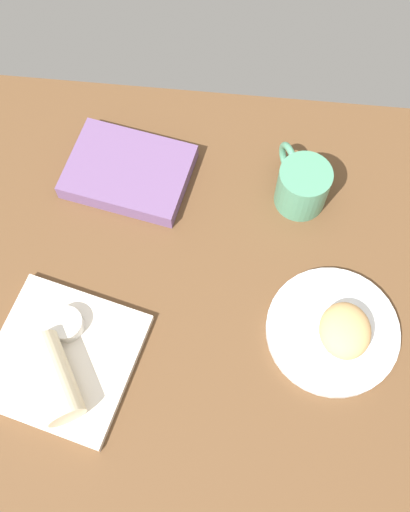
% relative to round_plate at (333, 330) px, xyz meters
% --- Properties ---
extents(dining_table, '(1.10, 0.90, 0.04)m').
position_rel_round_plate_xyz_m(dining_table, '(0.16, -0.02, -0.03)').
color(dining_table, brown).
rests_on(dining_table, ground).
extents(round_plate, '(0.22, 0.22, 0.01)m').
position_rel_round_plate_xyz_m(round_plate, '(0.00, 0.00, 0.00)').
color(round_plate, white).
rests_on(round_plate, dining_table).
extents(scone_pastry, '(0.09, 0.10, 0.05)m').
position_rel_round_plate_xyz_m(scone_pastry, '(-0.01, 0.01, 0.03)').
color(scone_pastry, tan).
rests_on(scone_pastry, round_plate).
extents(square_plate, '(0.27, 0.27, 0.02)m').
position_rel_round_plate_xyz_m(square_plate, '(0.43, 0.09, 0.00)').
color(square_plate, silver).
rests_on(square_plate, dining_table).
extents(sauce_cup, '(0.06, 0.06, 0.02)m').
position_rel_round_plate_xyz_m(sauce_cup, '(0.43, 0.04, 0.02)').
color(sauce_cup, silver).
rests_on(sauce_cup, square_plate).
extents(breakfast_wrap, '(0.12, 0.14, 0.06)m').
position_rel_round_plate_xyz_m(breakfast_wrap, '(0.43, 0.13, 0.04)').
color(breakfast_wrap, beige).
rests_on(breakfast_wrap, square_plate).
extents(book_stack, '(0.24, 0.20, 0.03)m').
position_rel_round_plate_xyz_m(book_stack, '(0.38, -0.26, 0.01)').
color(book_stack, '#6B4C7A').
rests_on(book_stack, dining_table).
extents(coffee_mug, '(0.09, 0.13, 0.09)m').
position_rel_round_plate_xyz_m(coffee_mug, '(0.06, -0.25, 0.04)').
color(coffee_mug, '#4C8C6B').
rests_on(coffee_mug, dining_table).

